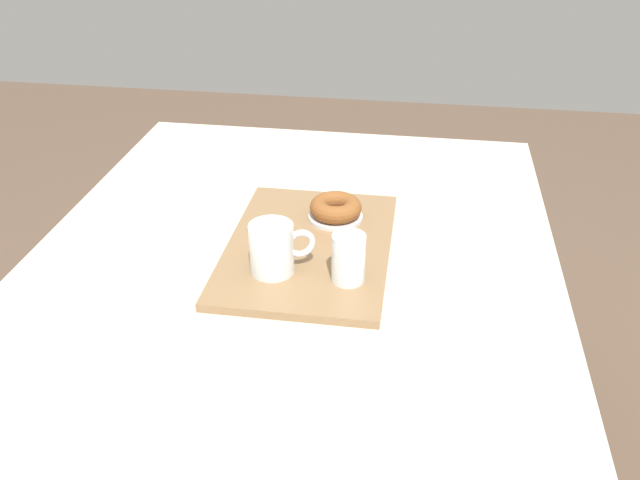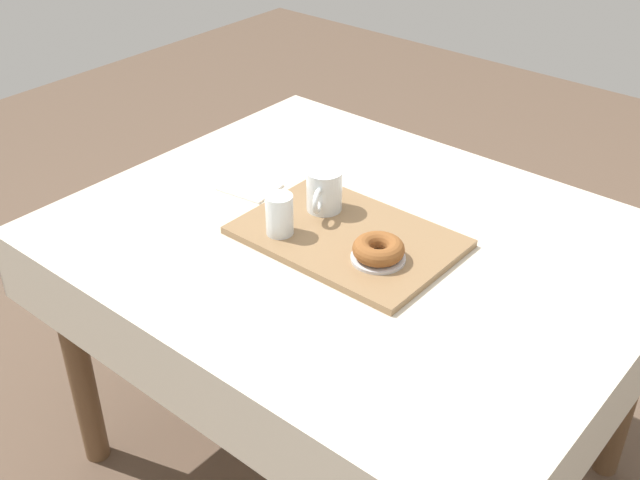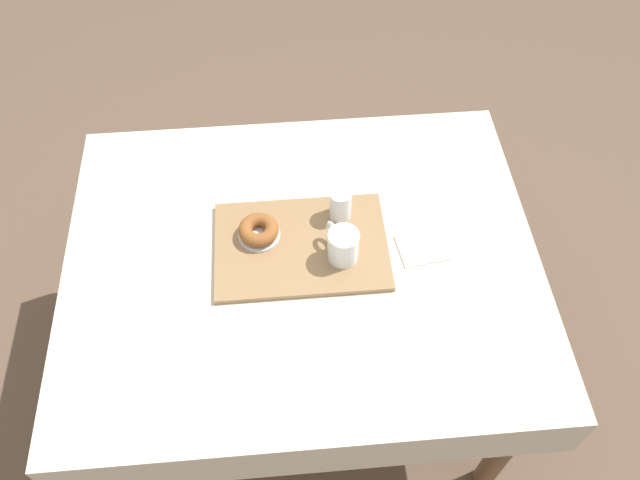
{
  "view_description": "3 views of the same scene",
  "coord_description": "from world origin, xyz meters",
  "px_view_note": "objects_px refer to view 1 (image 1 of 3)",
  "views": [
    {
      "loc": [
        1.14,
        0.23,
        1.43
      ],
      "look_at": [
        0.04,
        0.06,
        0.78
      ],
      "focal_mm": 38.68,
      "sensor_mm": 36.0,
      "label": 1
    },
    {
      "loc": [
        -0.87,
        1.16,
        1.64
      ],
      "look_at": [
        0.03,
        0.09,
        0.74
      ],
      "focal_mm": 43.77,
      "sensor_mm": 36.0,
      "label": 2
    },
    {
      "loc": [
        -0.03,
        -0.96,
        2.13
      ],
      "look_at": [
        0.05,
        0.02,
        0.77
      ],
      "focal_mm": 35.9,
      "sensor_mm": 36.0,
      "label": 3
    }
  ],
  "objects_px": {
    "serving_tray": "(309,246)",
    "paper_napkin": "(256,354)",
    "donut_plate_left": "(336,217)",
    "tea_mug_left": "(273,250)",
    "water_glass_near": "(348,260)",
    "sugar_donut_left": "(336,207)",
    "dining_table": "(295,286)"
  },
  "relations": [
    {
      "from": "water_glass_near",
      "to": "donut_plate_left",
      "type": "height_order",
      "value": "water_glass_near"
    },
    {
      "from": "tea_mug_left",
      "to": "sugar_donut_left",
      "type": "bearing_deg",
      "value": 158.35
    },
    {
      "from": "sugar_donut_left",
      "to": "paper_napkin",
      "type": "distance_m",
      "value": 0.44
    },
    {
      "from": "water_glass_near",
      "to": "paper_napkin",
      "type": "relative_size",
      "value": 0.72
    },
    {
      "from": "serving_tray",
      "to": "tea_mug_left",
      "type": "relative_size",
      "value": 3.91
    },
    {
      "from": "paper_napkin",
      "to": "dining_table",
      "type": "bearing_deg",
      "value": -179.84
    },
    {
      "from": "dining_table",
      "to": "paper_napkin",
      "type": "distance_m",
      "value": 0.34
    },
    {
      "from": "water_glass_near",
      "to": "paper_napkin",
      "type": "xyz_separation_m",
      "value": [
        0.21,
        -0.12,
        -0.06
      ]
    },
    {
      "from": "serving_tray",
      "to": "paper_napkin",
      "type": "xyz_separation_m",
      "value": [
        0.33,
        -0.03,
        -0.01
      ]
    },
    {
      "from": "sugar_donut_left",
      "to": "dining_table",
      "type": "bearing_deg",
      "value": -31.5
    },
    {
      "from": "serving_tray",
      "to": "donut_plate_left",
      "type": "xyz_separation_m",
      "value": [
        -0.11,
        0.04,
        0.01
      ]
    },
    {
      "from": "serving_tray",
      "to": "paper_napkin",
      "type": "distance_m",
      "value": 0.33
    },
    {
      "from": "serving_tray",
      "to": "paper_napkin",
      "type": "bearing_deg",
      "value": -5.01
    },
    {
      "from": "dining_table",
      "to": "paper_napkin",
      "type": "xyz_separation_m",
      "value": [
        0.32,
        0.0,
        0.09
      ]
    },
    {
      "from": "serving_tray",
      "to": "tea_mug_left",
      "type": "height_order",
      "value": "tea_mug_left"
    },
    {
      "from": "dining_table",
      "to": "water_glass_near",
      "type": "distance_m",
      "value": 0.22
    },
    {
      "from": "water_glass_near",
      "to": "donut_plate_left",
      "type": "distance_m",
      "value": 0.23
    },
    {
      "from": "tea_mug_left",
      "to": "donut_plate_left",
      "type": "bearing_deg",
      "value": 158.35
    },
    {
      "from": "serving_tray",
      "to": "water_glass_near",
      "type": "distance_m",
      "value": 0.16
    },
    {
      "from": "tea_mug_left",
      "to": "paper_napkin",
      "type": "bearing_deg",
      "value": 4.96
    },
    {
      "from": "serving_tray",
      "to": "donut_plate_left",
      "type": "bearing_deg",
      "value": 160.32
    },
    {
      "from": "serving_tray",
      "to": "water_glass_near",
      "type": "bearing_deg",
      "value": 37.53
    },
    {
      "from": "tea_mug_left",
      "to": "water_glass_near",
      "type": "distance_m",
      "value": 0.14
    },
    {
      "from": "serving_tray",
      "to": "paper_napkin",
      "type": "height_order",
      "value": "serving_tray"
    },
    {
      "from": "water_glass_near",
      "to": "sugar_donut_left",
      "type": "relative_size",
      "value": 0.85
    },
    {
      "from": "dining_table",
      "to": "serving_tray",
      "type": "bearing_deg",
      "value": 98.47
    },
    {
      "from": "water_glass_near",
      "to": "paper_napkin",
      "type": "distance_m",
      "value": 0.25
    },
    {
      "from": "serving_tray",
      "to": "sugar_donut_left",
      "type": "height_order",
      "value": "sugar_donut_left"
    },
    {
      "from": "dining_table",
      "to": "donut_plate_left",
      "type": "height_order",
      "value": "donut_plate_left"
    },
    {
      "from": "donut_plate_left",
      "to": "serving_tray",
      "type": "bearing_deg",
      "value": -19.68
    },
    {
      "from": "water_glass_near",
      "to": "serving_tray",
      "type": "bearing_deg",
      "value": -142.47
    },
    {
      "from": "water_glass_near",
      "to": "dining_table",
      "type": "bearing_deg",
      "value": -133.37
    }
  ]
}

